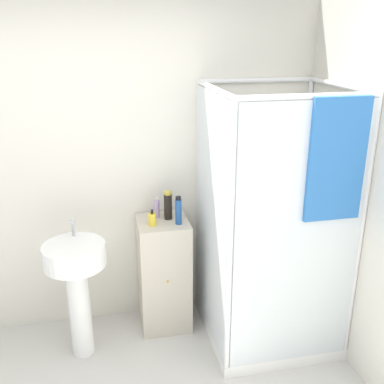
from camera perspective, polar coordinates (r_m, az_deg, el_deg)
wall_back at (r=3.45m, az=-11.91°, el=2.59°), size 6.40×0.06×2.50m
shower_enclosure at (r=3.42m, az=9.37°, el=-10.78°), size 0.92×0.95×1.92m
vanity_cabinet at (r=3.58m, az=-3.59°, el=-10.29°), size 0.38×0.41×0.90m
sink at (r=3.28m, az=-14.44°, el=-10.42°), size 0.43×0.43×1.01m
soap_dispenser at (r=3.29m, az=-5.07°, el=-3.43°), size 0.06×0.06×0.12m
shampoo_bottle_tall_black at (r=3.38m, az=-3.07°, el=-1.73°), size 0.06×0.06×0.22m
shampoo_bottle_blue at (r=3.28m, az=-1.73°, el=-2.39°), size 0.05×0.05×0.21m
lotion_bottle_white at (r=3.42m, az=-4.50°, el=-2.12°), size 0.04×0.04×0.17m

